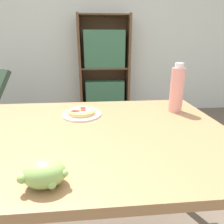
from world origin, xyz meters
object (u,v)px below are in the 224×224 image
object	(u,v)px
drink_bottle	(177,89)
bookshelf	(105,72)
pizza_on_plate	(82,113)
grape_bunch	(44,173)

from	to	relation	value
drink_bottle	bookshelf	distance (m)	2.14
drink_bottle	bookshelf	xyz separation A→B (m)	(-0.30, 2.11, -0.20)
pizza_on_plate	drink_bottle	bearing A→B (deg)	2.63
grape_bunch	drink_bottle	bearing A→B (deg)	44.12
pizza_on_plate	bookshelf	distance (m)	2.15
drink_bottle	bookshelf	size ratio (longest dim) A/B	0.18
grape_bunch	drink_bottle	size ratio (longest dim) A/B	0.48
pizza_on_plate	bookshelf	size ratio (longest dim) A/B	0.14
pizza_on_plate	grape_bunch	xyz separation A→B (m)	(-0.07, -0.57, 0.03)
pizza_on_plate	bookshelf	bearing A→B (deg)	83.52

